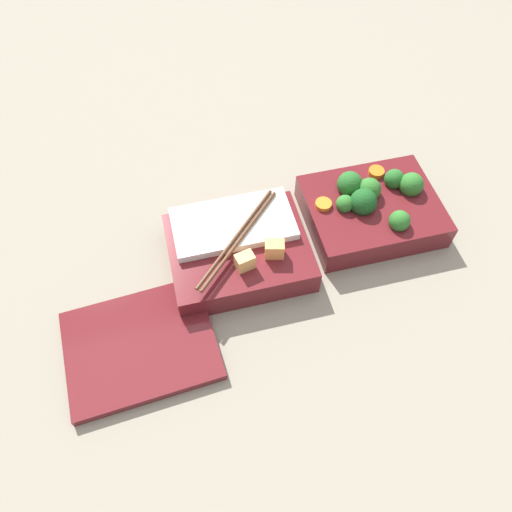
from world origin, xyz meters
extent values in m
plane|color=gray|center=(0.00, 0.00, 0.00)|extent=(3.00, 3.00, 0.00)
cube|color=maroon|center=(-0.11, -0.02, 0.02)|extent=(0.19, 0.15, 0.04)
sphere|color=#2D7028|center=(-0.10, -0.04, 0.05)|extent=(0.04, 0.04, 0.04)
sphere|color=#236023|center=(-0.15, -0.05, 0.05)|extent=(0.03, 0.03, 0.03)
sphere|color=#19511E|center=(-0.08, -0.01, 0.05)|extent=(0.04, 0.04, 0.04)
sphere|color=#2D7028|center=(-0.12, 0.03, 0.05)|extent=(0.03, 0.03, 0.03)
sphere|color=#2D7028|center=(-0.06, -0.02, 0.05)|extent=(0.03, 0.03, 0.03)
sphere|color=#2D7028|center=(-0.17, -0.03, 0.05)|extent=(0.04, 0.04, 0.04)
sphere|color=#236023|center=(-0.08, -0.05, 0.05)|extent=(0.04, 0.04, 0.04)
cylinder|color=orange|center=(-0.13, -0.07, 0.05)|extent=(0.03, 0.03, 0.01)
cylinder|color=orange|center=(-0.03, -0.03, 0.05)|extent=(0.03, 0.03, 0.01)
cube|color=maroon|center=(0.11, 0.01, 0.02)|extent=(0.19, 0.15, 0.04)
cube|color=white|center=(0.11, -0.02, 0.05)|extent=(0.17, 0.09, 0.01)
cube|color=#F4A356|center=(0.06, 0.04, 0.06)|extent=(0.03, 0.02, 0.03)
cube|color=#EAB266|center=(0.11, 0.05, 0.05)|extent=(0.03, 0.02, 0.02)
cylinder|color=#56331E|center=(0.11, 0.01, 0.06)|extent=(0.14, 0.14, 0.01)
cylinder|color=#56331E|center=(0.10, 0.01, 0.06)|extent=(0.14, 0.14, 0.01)
cube|color=maroon|center=(0.26, 0.11, 0.01)|extent=(0.20, 0.17, 0.01)
camera|label=1|loc=(0.18, 0.40, 0.61)|focal=35.00mm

